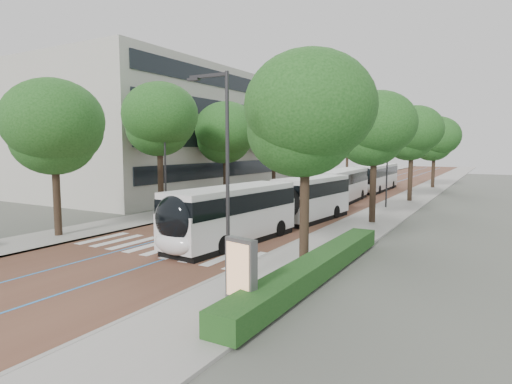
# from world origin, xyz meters

# --- Properties ---
(ground) EXTENTS (160.00, 160.00, 0.00)m
(ground) POSITION_xyz_m (0.00, 0.00, 0.00)
(ground) COLOR #51544C
(ground) RESTS_ON ground
(road) EXTENTS (11.00, 140.00, 0.02)m
(road) POSITION_xyz_m (0.00, 40.00, 0.01)
(road) COLOR brown
(road) RESTS_ON ground
(sidewalk_left) EXTENTS (4.00, 140.00, 0.12)m
(sidewalk_left) POSITION_xyz_m (-7.50, 40.00, 0.06)
(sidewalk_left) COLOR #9A9691
(sidewalk_left) RESTS_ON ground
(sidewalk_right) EXTENTS (4.00, 140.00, 0.12)m
(sidewalk_right) POSITION_xyz_m (7.50, 40.00, 0.06)
(sidewalk_right) COLOR #9A9691
(sidewalk_right) RESTS_ON ground
(kerb_left) EXTENTS (0.20, 140.00, 0.14)m
(kerb_left) POSITION_xyz_m (-5.60, 40.00, 0.06)
(kerb_left) COLOR gray
(kerb_left) RESTS_ON ground
(kerb_right) EXTENTS (0.20, 140.00, 0.14)m
(kerb_right) POSITION_xyz_m (5.60, 40.00, 0.06)
(kerb_right) COLOR gray
(kerb_right) RESTS_ON ground
(zebra_crossing) EXTENTS (10.55, 3.60, 0.01)m
(zebra_crossing) POSITION_xyz_m (0.20, 1.00, 0.03)
(zebra_crossing) COLOR silver
(zebra_crossing) RESTS_ON ground
(lane_line_left) EXTENTS (0.12, 126.00, 0.01)m
(lane_line_left) POSITION_xyz_m (-1.60, 40.00, 0.02)
(lane_line_left) COLOR #2980D0
(lane_line_left) RESTS_ON road
(lane_line_right) EXTENTS (0.12, 126.00, 0.01)m
(lane_line_right) POSITION_xyz_m (1.60, 40.00, 0.02)
(lane_line_right) COLOR #2980D0
(lane_line_right) RESTS_ON road
(office_building) EXTENTS (18.11, 40.00, 14.00)m
(office_building) POSITION_xyz_m (-19.47, 28.00, 7.00)
(office_building) COLOR #ACAAA0
(office_building) RESTS_ON ground
(hedge) EXTENTS (1.20, 14.00, 0.80)m
(hedge) POSITION_xyz_m (9.10, 0.00, 0.52)
(hedge) COLOR #164116
(hedge) RESTS_ON sidewalk_right
(streetlight_near) EXTENTS (1.82, 0.20, 8.00)m
(streetlight_near) POSITION_xyz_m (6.62, -3.00, 4.82)
(streetlight_near) COLOR #2F2F32
(streetlight_near) RESTS_ON sidewalk_right
(streetlight_far) EXTENTS (1.82, 0.20, 8.00)m
(streetlight_far) POSITION_xyz_m (6.62, 22.00, 4.82)
(streetlight_far) COLOR #2F2F32
(streetlight_far) RESTS_ON sidewalk_right
(lamp_post_left) EXTENTS (0.14, 0.14, 8.00)m
(lamp_post_left) POSITION_xyz_m (-6.10, 8.00, 4.12)
(lamp_post_left) COLOR #2F2F32
(lamp_post_left) RESTS_ON sidewalk_left
(trees_left) EXTENTS (6.04, 60.80, 9.72)m
(trees_left) POSITION_xyz_m (-7.50, 24.41, 6.72)
(trees_left) COLOR black
(trees_left) RESTS_ON ground
(trees_right) EXTENTS (5.93, 47.90, 9.12)m
(trees_right) POSITION_xyz_m (7.70, 22.49, 6.42)
(trees_right) COLOR black
(trees_right) RESTS_ON ground
(lead_bus) EXTENTS (4.13, 18.54, 3.20)m
(lead_bus) POSITION_xyz_m (2.92, 7.65, 1.63)
(lead_bus) COLOR black
(lead_bus) RESTS_ON ground
(bus_queued_0) EXTENTS (3.13, 12.51, 3.20)m
(bus_queued_0) POSITION_xyz_m (2.11, 23.16, 1.62)
(bus_queued_0) COLOR silver
(bus_queued_0) RESTS_ON ground
(bus_queued_1) EXTENTS (2.65, 12.42, 3.20)m
(bus_queued_1) POSITION_xyz_m (2.11, 36.80, 1.62)
(bus_queued_1) COLOR silver
(bus_queued_1) RESTS_ON ground
(ad_panel) EXTENTS (1.19, 0.55, 2.40)m
(ad_panel) POSITION_xyz_m (8.41, -4.67, 1.38)
(ad_panel) COLOR #59595B
(ad_panel) RESTS_ON sidewalk_right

